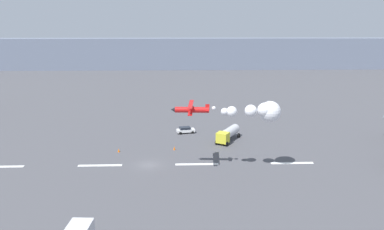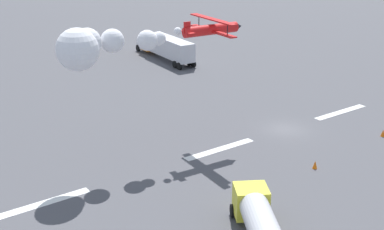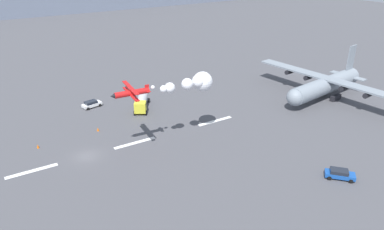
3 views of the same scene
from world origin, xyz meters
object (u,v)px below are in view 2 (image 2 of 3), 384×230
object	(u,v)px
stunt_biplane_red	(104,44)
fuel_tanker_truck	(259,221)
semi_truck_orange	(166,46)
traffic_cone_near	(383,133)
traffic_cone_far	(315,165)

from	to	relation	value
stunt_biplane_red	fuel_tanker_truck	world-z (taller)	stunt_biplane_red
semi_truck_orange	traffic_cone_near	distance (m)	39.28
semi_truck_orange	fuel_tanker_truck	world-z (taller)	semi_truck_orange
fuel_tanker_truck	traffic_cone_far	size ratio (longest dim) A/B	11.19
semi_truck_orange	fuel_tanker_truck	bearing A→B (deg)	64.19
semi_truck_orange	fuel_tanker_truck	size ratio (longest dim) A/B	1.79
semi_truck_orange	traffic_cone_near	size ratio (longest dim) A/B	19.98
stunt_biplane_red	traffic_cone_far	bearing A→B (deg)	139.74
fuel_tanker_truck	semi_truck_orange	bearing A→B (deg)	-115.81
fuel_tanker_truck	traffic_cone_far	bearing A→B (deg)	-154.93
stunt_biplane_red	traffic_cone_near	xyz separation A→B (m)	(-25.33, 10.93, -10.55)
semi_truck_orange	traffic_cone_near	world-z (taller)	semi_truck_orange
traffic_cone_near	traffic_cone_far	xyz separation A→B (m)	(11.27, 0.98, 0.00)
fuel_tanker_truck	traffic_cone_near	distance (m)	24.06
traffic_cone_near	traffic_cone_far	distance (m)	11.31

